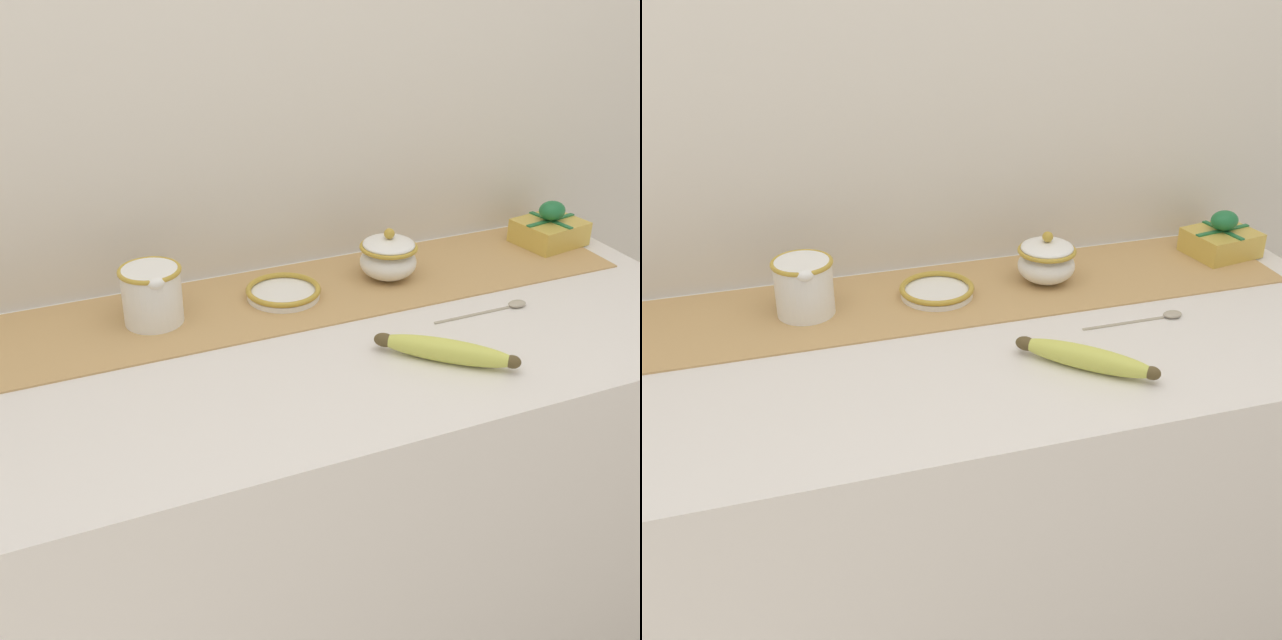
# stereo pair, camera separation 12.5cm
# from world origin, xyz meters

# --- Properties ---
(countertop) EXTENTS (1.41, 0.60, 0.87)m
(countertop) POSITION_xyz_m (0.00, 0.00, 0.44)
(countertop) COLOR silver
(countertop) RESTS_ON ground_plane
(back_wall) EXTENTS (2.21, 0.04, 2.40)m
(back_wall) POSITION_xyz_m (0.00, 0.32, 1.20)
(back_wall) COLOR silver
(back_wall) RESTS_ON ground_plane
(table_runner) EXTENTS (1.30, 0.26, 0.00)m
(table_runner) POSITION_xyz_m (0.00, 0.16, 0.87)
(table_runner) COLOR tan
(table_runner) RESTS_ON countertop
(cream_pitcher) EXTENTS (0.10, 0.12, 0.10)m
(cream_pitcher) POSITION_xyz_m (-0.22, 0.16, 0.93)
(cream_pitcher) COLOR white
(cream_pitcher) RESTS_ON countertop
(sugar_bowl) EXTENTS (0.11, 0.11, 0.10)m
(sugar_bowl) POSITION_xyz_m (0.22, 0.16, 0.92)
(sugar_bowl) COLOR white
(sugar_bowl) RESTS_ON countertop
(small_dish) EXTENTS (0.13, 0.13, 0.02)m
(small_dish) POSITION_xyz_m (0.01, 0.16, 0.89)
(small_dish) COLOR white
(small_dish) RESTS_ON countertop
(banana) EXTENTS (0.18, 0.17, 0.04)m
(banana) POSITION_xyz_m (0.16, -0.14, 0.89)
(banana) COLOR #CCD156
(banana) RESTS_ON countertop
(spoon) EXTENTS (0.18, 0.02, 0.01)m
(spoon) POSITION_xyz_m (0.35, -0.03, 0.88)
(spoon) COLOR #A89E89
(spoon) RESTS_ON countertop
(gift_box) EXTENTS (0.14, 0.13, 0.09)m
(gift_box) POSITION_xyz_m (0.60, 0.18, 0.91)
(gift_box) COLOR gold
(gift_box) RESTS_ON countertop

